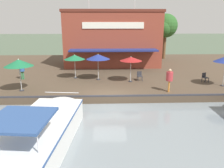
# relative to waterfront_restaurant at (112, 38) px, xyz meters

# --- Properties ---
(ground_plane) EXTENTS (220.00, 220.00, 0.00)m
(ground_plane) POSITION_rel_waterfront_restaurant_xyz_m (13.69, -0.68, -3.94)
(ground_plane) COLOR #4C5B47
(quay_deck) EXTENTS (22.00, 56.00, 0.60)m
(quay_deck) POSITION_rel_waterfront_restaurant_xyz_m (2.69, -0.68, -3.64)
(quay_deck) COLOR #4C3D2D
(quay_deck) RESTS_ON ground
(quay_edge_fender) EXTENTS (0.20, 50.40, 0.10)m
(quay_edge_fender) POSITION_rel_waterfront_restaurant_xyz_m (13.59, -0.68, -3.29)
(quay_edge_fender) COLOR #2D2D33
(quay_edge_fender) RESTS_ON quay_deck
(waterfront_restaurant) EXTENTS (9.22, 11.67, 8.55)m
(waterfront_restaurant) POSITION_rel_waterfront_restaurant_xyz_m (0.00, 0.00, 0.00)
(waterfront_restaurant) COLOR brown
(waterfront_restaurant) RESTS_ON quay_deck
(patio_umbrella_near_quay_edge) EXTENTS (2.19, 2.19, 2.56)m
(patio_umbrella_near_quay_edge) POSITION_rel_waterfront_restaurant_xyz_m (11.91, -7.63, -1.10)
(patio_umbrella_near_quay_edge) COLOR #B7B7B7
(patio_umbrella_near_quay_edge) RESTS_ON quay_deck
(patio_umbrella_far_corner) EXTENTS (2.21, 2.21, 2.46)m
(patio_umbrella_far_corner) POSITION_rel_waterfront_restaurant_xyz_m (8.58, -1.62, -1.16)
(patio_umbrella_far_corner) COLOR #B7B7B7
(patio_umbrella_far_corner) RESTS_ON quay_deck
(patio_umbrella_back_row) EXTENTS (2.00, 2.00, 2.33)m
(patio_umbrella_back_row) POSITION_rel_waterfront_restaurant_xyz_m (9.45, 1.34, -1.25)
(patio_umbrella_back_row) COLOR #B7B7B7
(patio_umbrella_back_row) RESTS_ON quay_deck
(patio_umbrella_by_entrance) EXTENTS (2.02, 2.02, 2.31)m
(patio_umbrella_by_entrance) POSITION_rel_waterfront_restaurant_xyz_m (7.91, -3.87, -1.29)
(patio_umbrella_by_entrance) COLOR #B7B7B7
(patio_umbrella_by_entrance) RESTS_ON quay_deck
(cafe_chair_beside_entrance) EXTENTS (0.57, 0.57, 0.85)m
(cafe_chair_beside_entrance) POSITION_rel_waterfront_restaurant_xyz_m (9.83, 8.09, -2.87)
(cafe_chair_beside_entrance) COLOR #2D2D33
(cafe_chair_beside_entrance) RESTS_ON quay_deck
(cafe_chair_mid_patio) EXTENTS (0.48, 0.48, 0.85)m
(cafe_chair_mid_patio) POSITION_rel_waterfront_restaurant_xyz_m (9.06, 2.25, -2.87)
(cafe_chair_mid_patio) COLOR #2D2D33
(cafe_chair_mid_patio) RESTS_ON quay_deck
(person_mid_patio) EXTENTS (0.52, 0.52, 1.82)m
(person_mid_patio) POSITION_rel_waterfront_restaurant_xyz_m (12.56, 3.99, -2.19)
(person_mid_patio) COLOR orange
(person_mid_patio) RESTS_ON quay_deck
(person_at_quay_edge) EXTENTS (0.46, 0.46, 1.62)m
(person_at_quay_edge) POSITION_rel_waterfront_restaurant_xyz_m (8.18, -8.84, -2.34)
(person_at_quay_edge) COLOR #337547
(person_at_quay_edge) RESTS_ON quay_deck
(motorboat_distant_upstream) EXTENTS (8.35, 3.47, 2.27)m
(motorboat_distant_upstream) POSITION_rel_waterfront_restaurant_xyz_m (18.65, -4.03, -3.18)
(motorboat_distant_upstream) COLOR white
(motorboat_distant_upstream) RESTS_ON river_water
(tree_downstream_bank) EXTENTS (3.60, 3.43, 6.54)m
(tree_downstream_bank) POSITION_rel_waterfront_restaurant_xyz_m (-3.73, 7.88, 1.35)
(tree_downstream_bank) COLOR brown
(tree_downstream_bank) RESTS_ON quay_deck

